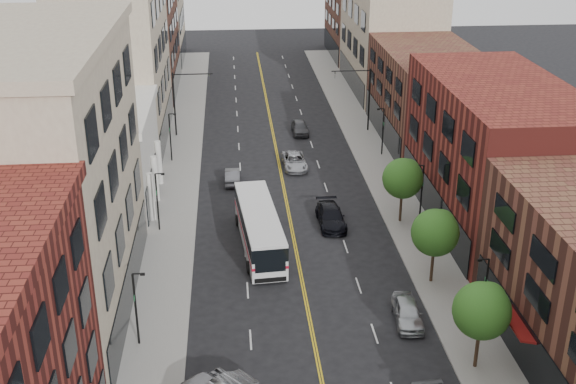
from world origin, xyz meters
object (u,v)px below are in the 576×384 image
object	(u,v)px
car_lane_a	(331,217)
car_lane_behind	(232,176)
city_bus	(259,226)
car_lane_c	(300,127)
car_lane_b	(295,161)
car_parked_far	(407,312)

from	to	relation	value
car_lane_a	car_lane_behind	bearing A→B (deg)	128.01
car_lane_a	city_bus	bearing A→B (deg)	-152.54
car_lane_behind	car_lane_c	size ratio (longest dim) A/B	0.93
car_lane_behind	car_lane_a	size ratio (longest dim) A/B	0.76
city_bus	car_lane_b	world-z (taller)	city_bus
car_lane_a	car_lane_c	xyz separation A→B (m)	(-0.27, 23.78, -0.03)
city_bus	car_lane_b	xyz separation A→B (m)	(4.34, 16.71, -1.12)
car_parked_far	car_lane_behind	bearing A→B (deg)	117.70
car_parked_far	car_lane_c	bearing A→B (deg)	98.23
car_parked_far	car_lane_c	distance (m)	38.75
car_parked_far	car_lane_behind	distance (m)	27.15
car_lane_a	car_lane_c	world-z (taller)	car_lane_a
car_lane_behind	car_lane_b	world-z (taller)	car_lane_b
car_lane_c	car_parked_far	bearing A→B (deg)	-85.59
car_lane_c	city_bus	bearing A→B (deg)	-102.76
city_bus	car_parked_far	size ratio (longest dim) A/B	2.84
city_bus	car_lane_a	size ratio (longest dim) A/B	2.34
car_lane_b	car_lane_behind	bearing A→B (deg)	-153.60
city_bus	car_lane_a	xyz separation A→B (m)	(6.19, 3.42, -1.05)
car_lane_c	car_lane_behind	bearing A→B (deg)	-120.12
city_bus	car_lane_b	size ratio (longest dim) A/B	2.45
car_lane_a	car_parked_far	bearing A→B (deg)	-79.88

